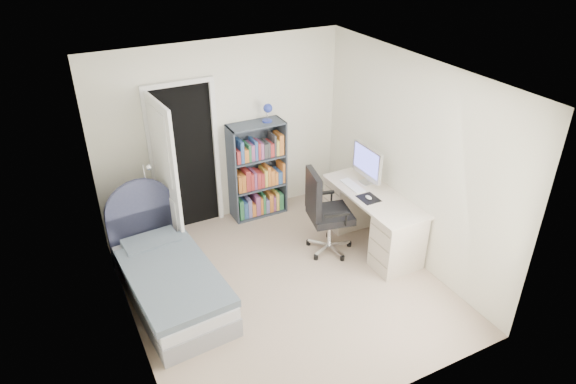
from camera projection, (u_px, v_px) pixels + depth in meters
name	position (u px, v px, depth m)	size (l,w,h in m)	color
room_shell	(284.00, 193.00, 5.42)	(3.50, 3.70, 2.60)	gray
door	(173.00, 169.00, 6.39)	(0.92, 0.83, 2.06)	black
bed	(169.00, 279.00, 5.74)	(0.99, 1.90, 1.13)	gray
nightstand	(158.00, 223.00, 6.54)	(0.38, 0.38, 0.56)	#D7A284
floor_lamp	(153.00, 220.00, 6.30)	(0.19, 0.19, 1.30)	silver
bookcase	(258.00, 174.00, 7.16)	(0.77, 0.33, 1.64)	#3E4855
desk	(372.00, 217.00, 6.59)	(0.61, 1.53, 1.26)	beige
office_chair	(324.00, 209.00, 6.35)	(0.62, 0.64, 1.14)	silver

